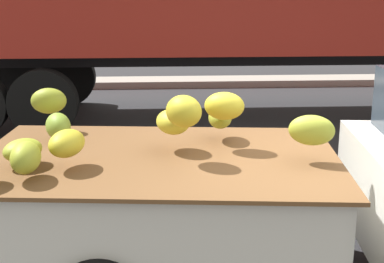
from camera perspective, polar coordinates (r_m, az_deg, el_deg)
curb_strip at (r=13.21m, az=2.79°, el=5.11°), size 80.00×0.80×0.16m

